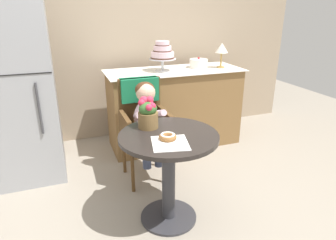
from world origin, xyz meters
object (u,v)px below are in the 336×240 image
object	(u,v)px
seated_child	(147,114)
refrigerator	(18,92)
wicker_chair	(142,113)
donut_front	(168,136)
table_lamp	(222,49)
tiered_cake_stand	(162,53)
round_layer_cake	(199,63)
cafe_table	(169,161)
flower_vase	(148,113)

from	to	relation	value
seated_child	refrigerator	distance (m)	1.19
wicker_chair	donut_front	bearing A→B (deg)	-96.80
table_lamp	donut_front	bearing A→B (deg)	-130.74
tiered_cake_stand	table_lamp	xyz separation A→B (m)	(0.70, -0.06, 0.02)
round_layer_cake	tiered_cake_stand	bearing A→B (deg)	-174.81
cafe_table	wicker_chair	distance (m)	0.74
donut_front	refrigerator	world-z (taller)	refrigerator
donut_front	flower_vase	xyz separation A→B (m)	(-0.06, 0.26, 0.09)
cafe_table	seated_child	bearing A→B (deg)	89.33
donut_front	round_layer_cake	world-z (taller)	round_layer_cake
refrigerator	round_layer_cake	bearing A→B (deg)	7.20
wicker_chair	tiered_cake_stand	distance (m)	0.83
seated_child	tiered_cake_stand	xyz separation A→B (m)	(0.40, 0.73, 0.42)
wicker_chair	table_lamp	world-z (taller)	table_lamp
wicker_chair	round_layer_cake	world-z (taller)	round_layer_cake
wicker_chair	seated_child	world-z (taller)	seated_child
cafe_table	seated_child	xyz separation A→B (m)	(0.01, 0.57, 0.17)
wicker_chair	tiered_cake_stand	size ratio (longest dim) A/B	2.92
donut_front	tiered_cake_stand	bearing A→B (deg)	72.31
cafe_table	refrigerator	size ratio (longest dim) A/B	0.42
wicker_chair	donut_front	world-z (taller)	wicker_chair
refrigerator	flower_vase	bearing A→B (deg)	-44.14
round_layer_cake	refrigerator	size ratio (longest dim) A/B	0.13
table_lamp	round_layer_cake	bearing A→B (deg)	157.76
seated_child	donut_front	bearing A→B (deg)	-93.76
wicker_chair	refrigerator	distance (m)	1.14
donut_front	tiered_cake_stand	distance (m)	1.49
seated_child	wicker_chair	bearing A→B (deg)	90.00
flower_vase	round_layer_cake	bearing A→B (deg)	50.39
wicker_chair	seated_child	distance (m)	0.16
seated_child	flower_vase	distance (m)	0.44
flower_vase	cafe_table	bearing A→B (deg)	-60.82
wicker_chair	seated_child	bearing A→B (deg)	-93.77
cafe_table	flower_vase	bearing A→B (deg)	119.18
donut_front	flower_vase	distance (m)	0.28
donut_front	flower_vase	size ratio (longest dim) A/B	0.52
wicker_chair	table_lamp	bearing A→B (deg)	21.35
flower_vase	round_layer_cake	world-z (taller)	round_layer_cake
donut_front	refrigerator	distance (m)	1.56
tiered_cake_stand	table_lamp	distance (m)	0.70
flower_vase	table_lamp	bearing A→B (deg)	41.53
flower_vase	round_layer_cake	xyz separation A→B (m)	(0.96, 1.16, 0.12)
tiered_cake_stand	donut_front	bearing A→B (deg)	-107.69
cafe_table	table_lamp	bearing A→B (deg)	48.37
wicker_chair	flower_vase	size ratio (longest dim) A/B	4.04
seated_child	table_lamp	size ratio (longest dim) A/B	2.55
seated_child	flower_vase	bearing A→B (deg)	-104.93
donut_front	tiered_cake_stand	size ratio (longest dim) A/B	0.37
flower_vase	round_layer_cake	size ratio (longest dim) A/B	1.10
flower_vase	tiered_cake_stand	world-z (taller)	tiered_cake_stand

